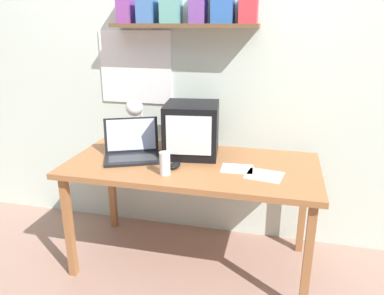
{
  "coord_description": "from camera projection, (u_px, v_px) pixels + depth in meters",
  "views": [
    {
      "loc": [
        0.51,
        -2.11,
        1.56
      ],
      "look_at": [
        0.0,
        0.0,
        0.82
      ],
      "focal_mm": 35.0,
      "sensor_mm": 36.0,
      "label": 1
    }
  ],
  "objects": [
    {
      "name": "ground_plane",
      "position": [
        192.0,
        261.0,
        2.56
      ],
      "size": [
        12.0,
        12.0,
        0.0
      ],
      "primitive_type": "plane",
      "color": "#9A7768"
    },
    {
      "name": "back_wall",
      "position": [
        208.0,
        59.0,
        2.58
      ],
      "size": [
        5.6,
        0.24,
        2.6
      ],
      "color": "silver",
      "rests_on": "ground_plane"
    },
    {
      "name": "corner_desk",
      "position": [
        192.0,
        172.0,
        2.35
      ],
      "size": [
        1.55,
        0.75,
        0.72
      ],
      "color": "#9A6138",
      "rests_on": "ground_plane"
    },
    {
      "name": "crt_monitor",
      "position": [
        192.0,
        129.0,
        2.42
      ],
      "size": [
        0.38,
        0.38,
        0.34
      ],
      "rotation": [
        0.0,
        0.0,
        0.13
      ],
      "color": "black",
      "rests_on": "corner_desk"
    },
    {
      "name": "laptop",
      "position": [
        132.0,
        148.0,
        2.41
      ],
      "size": [
        0.43,
        0.4,
        0.24
      ],
      "rotation": [
        0.0,
        0.0,
        0.41
      ],
      "color": "black",
      "rests_on": "corner_desk"
    },
    {
      "name": "desk_lamp",
      "position": [
        135.0,
        112.0,
        2.53
      ],
      "size": [
        0.14,
        0.18,
        0.34
      ],
      "rotation": [
        0.0,
        0.0,
        -0.36
      ],
      "color": "white",
      "rests_on": "corner_desk"
    },
    {
      "name": "juice_glass",
      "position": [
        165.0,
        164.0,
        2.13
      ],
      "size": [
        0.06,
        0.06,
        0.13
      ],
      "color": "white",
      "rests_on": "corner_desk"
    },
    {
      "name": "computer_mouse",
      "position": [
        175.0,
        165.0,
        2.24
      ],
      "size": [
        0.07,
        0.11,
        0.03
      ],
      "rotation": [
        0.0,
        0.0,
        -0.15
      ],
      "color": "black",
      "rests_on": "corner_desk"
    },
    {
      "name": "loose_paper_near_laptop",
      "position": [
        237.0,
        169.0,
        2.23
      ],
      "size": [
        0.19,
        0.16,
        0.0
      ],
      "rotation": [
        0.0,
        0.0,
        0.05
      ],
      "color": "white",
      "rests_on": "corner_desk"
    },
    {
      "name": "printed_handout",
      "position": [
        264.0,
        175.0,
        2.13
      ],
      "size": [
        0.23,
        0.2,
        0.0
      ],
      "rotation": [
        0.0,
        0.0,
        -0.17
      ],
      "color": "white",
      "rests_on": "corner_desk"
    }
  ]
}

